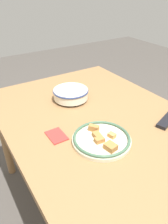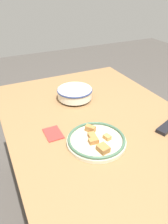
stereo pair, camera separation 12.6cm
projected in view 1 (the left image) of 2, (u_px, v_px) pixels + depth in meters
name	position (u px, v px, depth m)	size (l,w,h in m)	color
ground_plane	(93.00, 199.00, 1.70)	(8.00, 8.00, 0.00)	#4C4742
dining_table	(96.00, 127.00, 1.34)	(1.39, 1.04, 0.77)	olive
noodle_bowl	(71.00, 94.00, 1.45)	(0.24, 0.24, 0.08)	silver
food_plate	(102.00, 139.00, 1.09)	(0.30, 0.30, 0.05)	beige
tv_remote	(167.00, 120.00, 1.25)	(0.11, 0.20, 0.02)	black
folded_napkin	(57.00, 136.00, 1.13)	(0.12, 0.08, 0.01)	#B2332D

